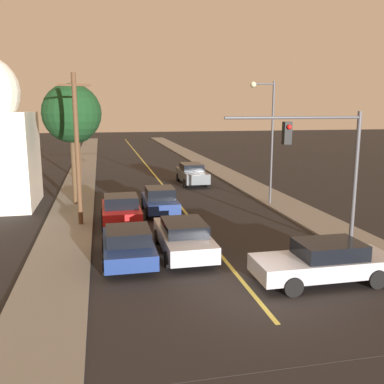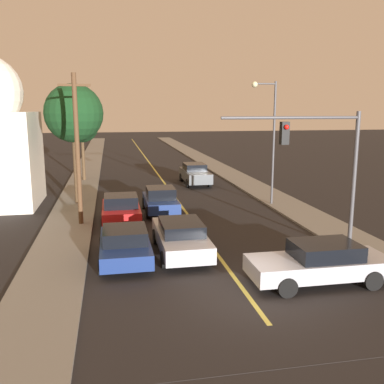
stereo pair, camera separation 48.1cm
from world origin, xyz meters
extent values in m
plane|color=black|center=(0.00, 0.00, 0.00)|extent=(200.00, 200.00, 0.00)
cube|color=black|center=(0.00, 36.00, 0.01)|extent=(10.67, 80.00, 0.01)
cube|color=#D1C14C|center=(0.00, 36.00, 0.01)|extent=(0.16, 76.00, 0.00)
cube|color=gray|center=(-6.58, 36.00, 0.06)|extent=(2.50, 80.00, 0.12)
cube|color=gray|center=(6.58, 36.00, 0.06)|extent=(2.50, 80.00, 0.12)
cube|color=#A5A8B2|center=(-1.49, 4.58, 0.66)|extent=(1.90, 4.99, 0.65)
cube|color=black|center=(-1.49, 4.38, 1.23)|extent=(1.68, 2.24, 0.48)
cylinder|color=black|center=(-2.40, 6.13, 0.34)|extent=(0.22, 0.68, 0.68)
cylinder|color=black|center=(-0.59, 6.13, 0.34)|extent=(0.22, 0.68, 0.68)
cylinder|color=black|center=(-2.40, 3.03, 0.34)|extent=(0.22, 0.68, 0.68)
cylinder|color=black|center=(-0.59, 3.03, 0.34)|extent=(0.22, 0.68, 0.68)
cube|color=navy|center=(-1.49, 11.91, 0.63)|extent=(1.81, 4.09, 0.58)
cube|color=black|center=(-1.49, 11.74, 1.24)|extent=(1.59, 1.84, 0.64)
cylinder|color=black|center=(-2.35, 13.18, 0.34)|extent=(0.22, 0.69, 0.69)
cylinder|color=black|center=(-0.64, 13.18, 0.34)|extent=(0.22, 0.69, 0.69)
cylinder|color=black|center=(-2.35, 10.64, 0.34)|extent=(0.22, 0.69, 0.69)
cylinder|color=black|center=(-0.64, 10.64, 0.34)|extent=(0.22, 0.69, 0.69)
cube|color=navy|center=(-3.84, 4.08, 0.61)|extent=(1.94, 4.30, 0.57)
cube|color=black|center=(-3.84, 3.91, 1.16)|extent=(1.71, 1.93, 0.53)
cylinder|color=black|center=(-4.76, 5.42, 0.32)|extent=(0.22, 0.65, 0.65)
cylinder|color=black|center=(-2.92, 5.42, 0.32)|extent=(0.22, 0.65, 0.65)
cylinder|color=black|center=(-4.76, 2.75, 0.32)|extent=(0.22, 0.65, 0.65)
cylinder|color=black|center=(-2.92, 2.75, 0.32)|extent=(0.22, 0.65, 0.65)
cube|color=red|center=(-3.84, 9.77, 0.67)|extent=(1.94, 3.94, 0.69)
cube|color=black|center=(-3.84, 9.61, 1.31)|extent=(1.71, 1.77, 0.60)
cylinder|color=black|center=(-4.76, 10.99, 0.32)|extent=(0.22, 0.65, 0.65)
cylinder|color=black|center=(-2.92, 10.99, 0.32)|extent=(0.22, 0.65, 0.65)
cylinder|color=black|center=(-4.76, 8.55, 0.32)|extent=(0.22, 0.65, 0.65)
cylinder|color=black|center=(-2.92, 8.55, 0.32)|extent=(0.22, 0.65, 0.65)
cube|color=#474C51|center=(2.40, 21.10, 0.73)|extent=(1.86, 4.93, 0.78)
cube|color=black|center=(2.40, 21.30, 1.39)|extent=(1.64, 2.22, 0.54)
cylinder|color=black|center=(3.28, 19.57, 0.34)|extent=(0.22, 0.69, 0.69)
cylinder|color=black|center=(1.52, 19.57, 0.34)|extent=(0.22, 0.69, 0.69)
cylinder|color=black|center=(3.28, 22.63, 0.34)|extent=(0.22, 0.69, 0.69)
cylinder|color=black|center=(1.52, 22.63, 0.34)|extent=(0.22, 0.69, 0.69)
cube|color=#A5A8B2|center=(2.77, 0.57, 0.64)|extent=(4.99, 1.88, 0.60)
cube|color=black|center=(2.97, 0.57, 1.21)|extent=(2.24, 1.65, 0.54)
cylinder|color=black|center=(1.23, -0.32, 0.34)|extent=(0.67, 0.22, 0.67)
cylinder|color=black|center=(1.23, 1.46, 0.34)|extent=(0.67, 0.22, 0.67)
cylinder|color=black|center=(4.32, -0.32, 0.34)|extent=(0.67, 0.22, 0.67)
cylinder|color=black|center=(4.32, 1.46, 0.34)|extent=(0.67, 0.22, 0.67)
cylinder|color=#47474C|center=(5.73, 3.56, 3.04)|extent=(0.18, 0.18, 5.84)
cylinder|color=#47474C|center=(2.84, 3.56, 5.71)|extent=(5.79, 0.12, 0.12)
cube|color=black|center=(2.55, 3.56, 5.10)|extent=(0.32, 0.28, 0.90)
sphere|color=red|center=(2.55, 3.38, 5.35)|extent=(0.20, 0.20, 0.20)
cylinder|color=#47474C|center=(5.68, 12.60, 3.90)|extent=(0.14, 0.14, 7.55)
cylinder|color=#47474C|center=(5.02, 12.60, 7.52)|extent=(1.33, 0.09, 0.09)
sphere|color=beige|center=(4.35, 12.60, 7.47)|extent=(0.36, 0.36, 0.36)
cylinder|color=#513823|center=(-5.93, 9.94, 3.96)|extent=(0.24, 0.24, 7.68)
cube|color=#513823|center=(-5.93, 9.94, 7.20)|extent=(1.60, 0.12, 0.12)
cylinder|color=#4C3823|center=(-6.43, 15.18, 2.31)|extent=(0.39, 0.39, 4.39)
sphere|color=#143819|center=(-6.43, 15.18, 5.78)|extent=(3.62, 3.62, 3.62)
cylinder|color=#4C3823|center=(-6.55, 24.26, 1.90)|extent=(0.26, 0.26, 3.56)
sphere|color=#143819|center=(-6.55, 24.26, 4.63)|extent=(2.73, 2.73, 2.73)
camera|label=1|loc=(-4.74, -12.46, 6.08)|focal=40.00mm
camera|label=2|loc=(-4.27, -12.56, 6.08)|focal=40.00mm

